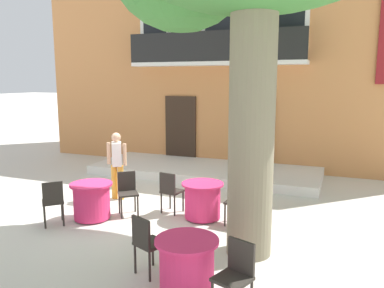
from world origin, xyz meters
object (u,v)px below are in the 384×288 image
cafe_chair_near_tree_1 (128,190)px  cafe_chair_middle_1 (147,241)px  cafe_chair_front_1 (238,198)px  cafe_chair_middle_0 (236,272)px  cafe_table_middle (187,265)px  cafe_table_near_tree (92,201)px  pedestrian_near_entrance (117,162)px  cafe_chair_front_0 (170,189)px  cafe_table_front (203,200)px  cafe_chair_near_tree_0 (53,200)px

cafe_chair_near_tree_1 → cafe_chair_middle_1: bearing=-53.1°
cafe_chair_near_tree_1 → cafe_chair_front_1: 2.36m
cafe_chair_middle_0 → cafe_table_middle: bearing=165.4°
cafe_table_near_tree → cafe_chair_near_tree_1: 0.77m
cafe_table_near_tree → cafe_chair_front_1: 2.99m
cafe_table_middle → pedestrian_near_entrance: pedestrian_near_entrance is taller
cafe_chair_front_0 → cafe_table_front: bearing=-3.2°
cafe_chair_middle_1 → cafe_chair_front_0: 2.66m
cafe_table_front → cafe_chair_front_1: 0.77m
cafe_chair_near_tree_0 → cafe_chair_front_0: size_ratio=1.00×
cafe_table_middle → cafe_chair_near_tree_1: bearing=134.5°
cafe_chair_near_tree_0 → cafe_table_front: (2.59, 1.45, -0.14)m
cafe_chair_front_0 → cafe_chair_front_1: same height
cafe_chair_middle_0 → cafe_chair_front_1: size_ratio=1.00×
cafe_chair_front_1 → cafe_chair_middle_0: bearing=-75.6°
cafe_table_near_tree → cafe_chair_front_0: 1.64m
cafe_table_near_tree → cafe_chair_near_tree_0: (-0.48, -0.58, 0.14)m
cafe_table_near_tree → cafe_table_front: (2.11, 0.87, 0.00)m
cafe_table_near_tree → cafe_chair_front_1: cafe_chair_front_1 is taller
cafe_chair_near_tree_0 → cafe_chair_near_tree_1: same height
cafe_table_near_tree → pedestrian_near_entrance: 1.48m
cafe_chair_middle_1 → cafe_chair_middle_0: bearing=-15.9°
cafe_chair_front_1 → cafe_table_near_tree: bearing=-163.4°
cafe_chair_middle_0 → cafe_chair_front_1: 2.99m
cafe_chair_front_0 → cafe_chair_front_1: 1.51m
cafe_table_middle → cafe_chair_middle_0: size_ratio=0.95×
cafe_chair_front_1 → cafe_chair_middle_1: bearing=-106.0°
cafe_chair_near_tree_1 → cafe_chair_front_0: 0.91m
cafe_chair_front_0 → cafe_chair_near_tree_0: bearing=-141.0°
cafe_table_near_tree → cafe_chair_near_tree_1: size_ratio=0.95×
cafe_table_middle → pedestrian_near_entrance: size_ratio=0.53×
cafe_table_near_tree → cafe_table_front: size_ratio=1.00×
cafe_table_front → cafe_chair_front_0: cafe_chair_front_0 is taller
cafe_chair_middle_1 → cafe_table_front: 2.50m
cafe_chair_middle_1 → cafe_chair_front_0: (-0.80, 2.53, 0.00)m
cafe_chair_near_tree_0 → pedestrian_near_entrance: 2.00m
cafe_table_front → cafe_chair_middle_1: bearing=-89.0°
cafe_chair_middle_0 → cafe_chair_middle_1: (-1.45, 0.41, 0.00)m
cafe_table_front → cafe_table_middle: bearing=-74.3°
cafe_chair_near_tree_1 → cafe_chair_middle_1: 2.71m
cafe_table_middle → cafe_chair_middle_1: bearing=162.8°
cafe_chair_near_tree_0 → cafe_chair_middle_1: (2.64, -1.04, 0.00)m
cafe_chair_middle_0 → cafe_table_front: bearing=117.2°
cafe_chair_middle_0 → cafe_chair_front_1: bearing=104.4°
cafe_table_middle → cafe_chair_middle_0: bearing=-14.6°
cafe_table_front → cafe_chair_front_1: size_ratio=0.95×
cafe_table_near_tree → cafe_chair_front_0: size_ratio=0.95×
cafe_chair_middle_0 → cafe_table_near_tree: bearing=150.5°
cafe_table_middle → cafe_chair_middle_0: (0.73, -0.19, 0.14)m
cafe_chair_middle_0 → cafe_table_front: size_ratio=1.05×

